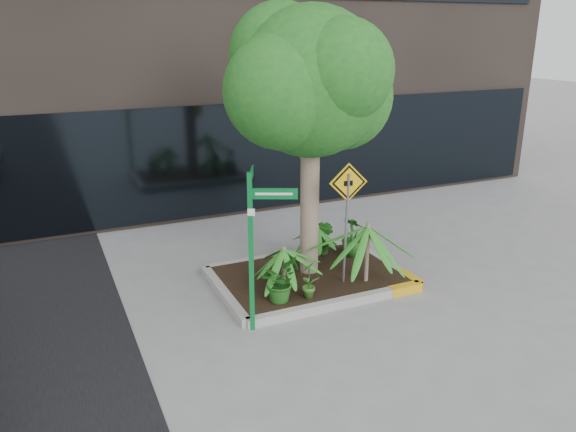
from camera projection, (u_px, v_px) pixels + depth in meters
name	position (u px, v px, depth m)	size (l,w,h in m)	color
ground	(306.00, 290.00, 9.75)	(80.00, 80.00, 0.00)	gray
planter	(311.00, 277.00, 10.05)	(3.35, 2.36, 0.15)	#9E9E99
tree	(311.00, 82.00, 9.16)	(3.19, 2.83, 4.78)	gray
palm_front	(368.00, 226.00, 9.46)	(1.21, 1.21, 1.34)	gray
palm_left	(284.00, 249.00, 9.30)	(0.84, 0.84, 0.93)	gray
palm_back	(317.00, 228.00, 10.67)	(0.69, 0.69, 0.77)	gray
shrub_a	(279.00, 281.00, 8.96)	(0.62, 0.62, 0.69)	#1D5618
shrub_b	(353.00, 236.00, 10.77)	(0.43, 0.43, 0.77)	#205C1B
shrub_c	(309.00, 278.00, 9.06)	(0.36, 0.36, 0.68)	#336A20
shrub_d	(324.00, 237.00, 10.83)	(0.39, 0.39, 0.70)	#205A1A
street_sign_post	(254.00, 235.00, 8.06)	(0.66, 0.90, 2.44)	#0A7730
cattle_sign	(347.00, 204.00, 9.24)	(0.65, 0.16, 2.12)	slate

